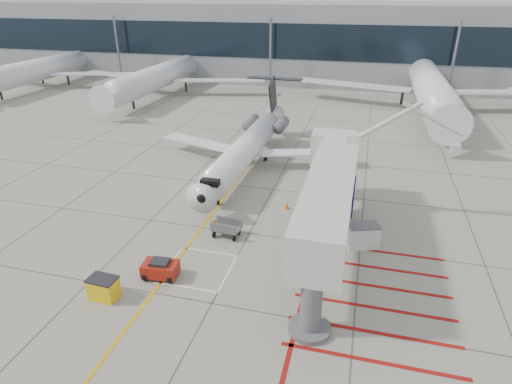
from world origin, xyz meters
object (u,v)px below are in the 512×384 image
(regional_jet, at_px, (240,141))
(jet_bridge, at_px, (328,209))
(spill_bin, at_px, (104,288))
(pushback_tug, at_px, (160,268))

(regional_jet, height_order, jet_bridge, jet_bridge)
(regional_jet, bearing_deg, spill_bin, -96.42)
(regional_jet, height_order, pushback_tug, regional_jet)
(jet_bridge, height_order, spill_bin, jet_bridge)
(jet_bridge, height_order, pushback_tug, jet_bridge)
(pushback_tug, bearing_deg, spill_bin, -135.58)
(jet_bridge, relative_size, spill_bin, 12.28)
(pushback_tug, bearing_deg, regional_jet, 83.61)
(pushback_tug, distance_m, spill_bin, 3.52)
(regional_jet, bearing_deg, pushback_tug, -89.87)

